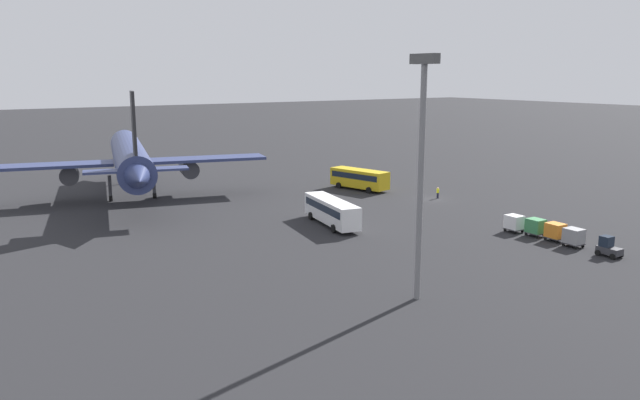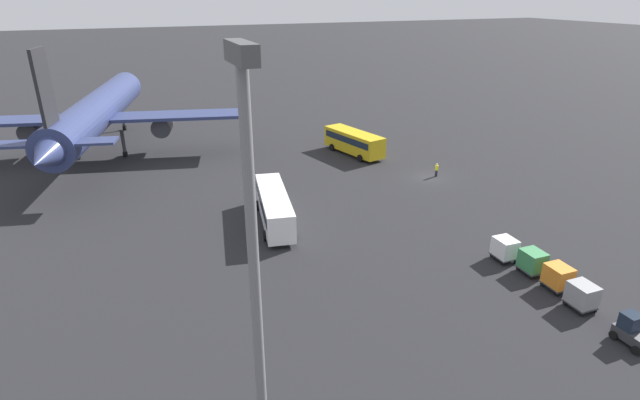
# 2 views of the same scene
# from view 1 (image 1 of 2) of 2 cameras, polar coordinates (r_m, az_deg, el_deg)

# --- Properties ---
(ground_plane) EXTENTS (600.00, 600.00, 0.00)m
(ground_plane) POSITION_cam_1_polar(r_m,az_deg,el_deg) (96.03, 10.27, 0.10)
(ground_plane) COLOR #232326
(airplane) EXTENTS (46.74, 40.32, 16.56)m
(airplane) POSITION_cam_1_polar(r_m,az_deg,el_deg) (98.27, -16.97, 3.73)
(airplane) COLOR navy
(airplane) RESTS_ON ground
(shuttle_bus_near) EXTENTS (10.74, 5.23, 3.29)m
(shuttle_bus_near) POSITION_cam_1_polar(r_m,az_deg,el_deg) (102.00, 3.63, 2.05)
(shuttle_bus_near) COLOR gold
(shuttle_bus_near) RESTS_ON ground
(shuttle_bus_far) EXTENTS (12.11, 4.70, 3.23)m
(shuttle_bus_far) POSITION_cam_1_polar(r_m,az_deg,el_deg) (77.86, 1.07, -0.91)
(shuttle_bus_far) COLOR white
(shuttle_bus_far) RESTS_ON ground
(baggage_tug) EXTENTS (2.42, 1.65, 2.10)m
(baggage_tug) POSITION_cam_1_polar(r_m,az_deg,el_deg) (71.44, 24.86, -3.95)
(baggage_tug) COLOR #333338
(baggage_tug) RESTS_ON ground
(worker_person) EXTENTS (0.38, 0.38, 1.74)m
(worker_person) POSITION_cam_1_polar(r_m,az_deg,el_deg) (96.43, 10.72, 0.66)
(worker_person) COLOR #1E1E2D
(worker_person) RESTS_ON ground
(cargo_cart_grey) EXTENTS (2.03, 1.72, 2.06)m
(cargo_cart_grey) POSITION_cam_1_polar(r_m,az_deg,el_deg) (73.63, 22.18, -3.09)
(cargo_cart_grey) COLOR #38383D
(cargo_cart_grey) RESTS_ON ground
(cargo_cart_orange) EXTENTS (2.03, 1.72, 2.06)m
(cargo_cart_orange) POSITION_cam_1_polar(r_m,az_deg,el_deg) (75.40, 20.71, -2.65)
(cargo_cart_orange) COLOR #38383D
(cargo_cart_orange) RESTS_ON ground
(cargo_cart_green) EXTENTS (2.03, 1.72, 2.06)m
(cargo_cart_green) POSITION_cam_1_polar(r_m,az_deg,el_deg) (76.88, 19.11, -2.28)
(cargo_cart_green) COLOR #38383D
(cargo_cart_green) RESTS_ON ground
(cargo_cart_white) EXTENTS (2.03, 1.72, 2.06)m
(cargo_cart_white) POSITION_cam_1_polar(r_m,az_deg,el_deg) (78.04, 17.33, -1.97)
(cargo_cart_white) COLOR #38383D
(cargo_cart_white) RESTS_ON ground
(light_pole) EXTENTS (2.80, 0.70, 20.18)m
(light_pole) POSITION_cam_1_polar(r_m,az_deg,el_deg) (50.96, 9.27, 4.03)
(light_pole) COLOR slate
(light_pole) RESTS_ON ground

